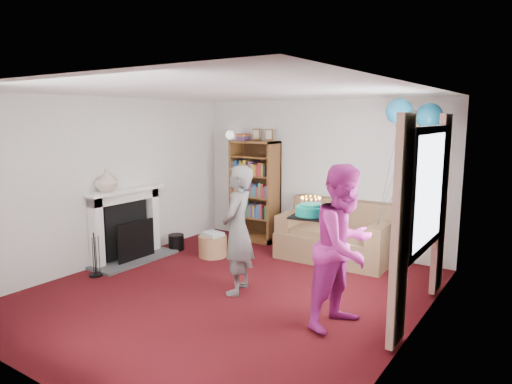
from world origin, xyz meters
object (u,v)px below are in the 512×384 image
Objects in this scene: bookcase at (256,192)px; person_magenta at (344,247)px; person_striped at (238,230)px; sofa at (336,237)px; birthday_cake at (311,211)px.

bookcase is 1.15× the size of person_magenta.
person_magenta is (1.48, -0.13, 0.06)m from person_striped.
person_magenta reaches higher than sofa.
birthday_cake is at bearing -45.38° from bookcase.
birthday_cake is (0.61, -2.10, 0.86)m from sofa.
sofa is 2.35m from birthday_cake.
person_magenta is at bearing 68.65° from person_striped.
birthday_cake is at bearing -75.48° from sofa.
bookcase is 1.79m from sofa.
person_striped is (-0.46, -2.00, 0.47)m from sofa.
person_magenta is 4.32× the size of birthday_cake.
bookcase is 2.55m from person_striped.
bookcase reaches higher than birthday_cake.
birthday_cake is (1.07, -0.11, 0.39)m from person_striped.
bookcase reaches higher than sofa.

